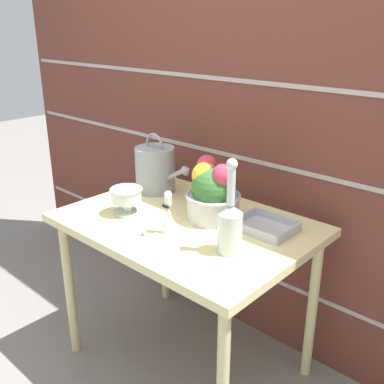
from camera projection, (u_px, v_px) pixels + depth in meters
ground_plane at (187, 360)px, 2.17m from camera, size 12.00×12.00×0.00m
brick_wall at (253, 120)px, 2.09m from camera, size 3.60×0.08×2.20m
patio_table at (186, 237)px, 1.93m from camera, size 1.04×0.75×0.74m
watering_can at (156, 169)px, 2.20m from camera, size 0.34×0.19×0.29m
crystal_pedestal_bowl at (126, 198)px, 1.95m from camera, size 0.14×0.14×0.12m
flower_planter at (213, 192)px, 1.88m from camera, size 0.24×0.24×0.26m
glass_decanter at (230, 223)px, 1.61m from camera, size 0.09×0.09×0.36m
figurine_vase at (168, 216)px, 1.77m from camera, size 0.06×0.06×0.18m
wire_tray at (265, 227)px, 1.82m from camera, size 0.23×0.18×0.04m
fallen_petal at (143, 235)px, 1.77m from camera, size 0.01×0.01×0.01m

